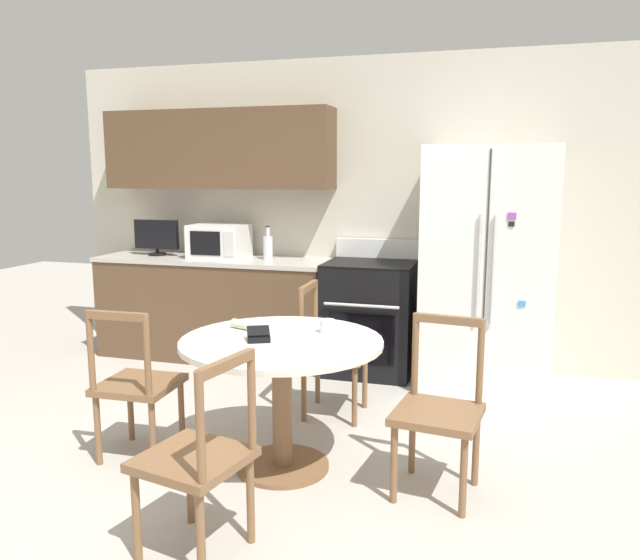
% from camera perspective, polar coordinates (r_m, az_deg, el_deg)
% --- Properties ---
extents(ground_plane, '(14.00, 14.00, 0.00)m').
position_cam_1_polar(ground_plane, '(3.38, -8.28, -19.26)').
color(ground_plane, '#B2ADA3').
extents(back_wall, '(5.20, 0.44, 2.60)m').
position_cam_1_polar(back_wall, '(5.50, -0.25, 7.72)').
color(back_wall, beige).
rests_on(back_wall, ground_plane).
extents(kitchen_counter, '(2.09, 0.64, 0.90)m').
position_cam_1_polar(kitchen_counter, '(5.66, -9.52, -2.48)').
color(kitchen_counter, brown).
rests_on(kitchen_counter, ground_plane).
extents(refrigerator, '(0.95, 0.80, 1.84)m').
position_cam_1_polar(refrigerator, '(4.93, 15.01, 1.05)').
color(refrigerator, white).
rests_on(refrigerator, ground_plane).
extents(oven_range, '(0.72, 0.68, 1.08)m').
position_cam_1_polar(oven_range, '(5.18, 4.61, -3.31)').
color(oven_range, black).
rests_on(oven_range, ground_plane).
extents(microwave, '(0.48, 0.38, 0.29)m').
position_cam_1_polar(microwave, '(5.55, -9.19, 3.53)').
color(microwave, white).
rests_on(microwave, kitchen_counter).
extents(countertop_tv, '(0.42, 0.16, 0.32)m').
position_cam_1_polar(countertop_tv, '(5.83, -14.71, 3.91)').
color(countertop_tv, black).
rests_on(countertop_tv, kitchen_counter).
extents(counter_bottle, '(0.08, 0.08, 0.29)m').
position_cam_1_polar(counter_bottle, '(5.39, -4.77, 3.05)').
color(counter_bottle, silver).
rests_on(counter_bottle, kitchen_counter).
extents(dining_table, '(1.11, 1.11, 0.75)m').
position_cam_1_polar(dining_table, '(3.45, -3.51, -8.00)').
color(dining_table, beige).
rests_on(dining_table, ground_plane).
extents(dining_chair_right, '(0.47, 0.47, 0.90)m').
position_cam_1_polar(dining_chair_right, '(3.31, 10.81, -11.71)').
color(dining_chair_right, brown).
rests_on(dining_chair_right, ground_plane).
extents(dining_chair_left, '(0.43, 0.43, 0.90)m').
position_cam_1_polar(dining_chair_left, '(3.77, -16.44, -9.24)').
color(dining_chair_left, brown).
rests_on(dining_chair_left, ground_plane).
extents(dining_chair_near, '(0.50, 0.50, 0.90)m').
position_cam_1_polar(dining_chair_near, '(2.80, -11.04, -15.81)').
color(dining_chair_near, brown).
rests_on(dining_chair_near, ground_plane).
extents(dining_chair_far, '(0.43, 0.43, 0.90)m').
position_cam_1_polar(dining_chair_far, '(4.25, 1.02, -6.66)').
color(dining_chair_far, brown).
rests_on(dining_chair_far, ground_plane).
extents(candle_glass, '(0.09, 0.09, 0.08)m').
position_cam_1_polar(candle_glass, '(3.52, 0.69, -4.33)').
color(candle_glass, silver).
rests_on(candle_glass, dining_table).
extents(folded_napkin, '(0.18, 0.11, 0.05)m').
position_cam_1_polar(folded_napkin, '(3.62, -6.92, -4.11)').
color(folded_napkin, beige).
rests_on(folded_napkin, dining_table).
extents(wallet, '(0.16, 0.17, 0.07)m').
position_cam_1_polar(wallet, '(3.38, -5.64, -5.07)').
color(wallet, black).
rests_on(wallet, dining_table).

